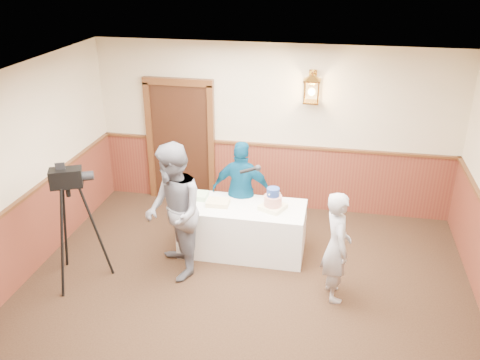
# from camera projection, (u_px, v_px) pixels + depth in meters

# --- Properties ---
(ground) EXTENTS (7.00, 7.00, 0.00)m
(ground) POSITION_uv_depth(u_px,v_px,m) (230.00, 339.00, 5.87)
(ground) COLOR black
(ground) RESTS_ON ground
(room_shell) EXTENTS (6.02, 7.02, 2.81)m
(room_shell) POSITION_uv_depth(u_px,v_px,m) (232.00, 204.00, 5.65)
(room_shell) COLOR beige
(room_shell) RESTS_ON ground
(display_table) EXTENTS (1.80, 0.80, 0.75)m
(display_table) POSITION_uv_depth(u_px,v_px,m) (243.00, 229.00, 7.45)
(display_table) COLOR white
(display_table) RESTS_ON ground
(tiered_cake) EXTENTS (0.42, 0.42, 0.33)m
(tiered_cake) POSITION_uv_depth(u_px,v_px,m) (273.00, 201.00, 7.15)
(tiered_cake) COLOR #FEF5C1
(tiered_cake) RESTS_ON display_table
(sheet_cake_yellow) EXTENTS (0.33, 0.26, 0.07)m
(sheet_cake_yellow) POSITION_uv_depth(u_px,v_px,m) (218.00, 203.00, 7.32)
(sheet_cake_yellow) COLOR #F9E195
(sheet_cake_yellow) RESTS_ON display_table
(sheet_cake_green) EXTENTS (0.32, 0.25, 0.07)m
(sheet_cake_green) POSITION_uv_depth(u_px,v_px,m) (197.00, 195.00, 7.52)
(sheet_cake_green) COLOR #A8E7A3
(sheet_cake_green) RESTS_ON display_table
(interviewer) EXTENTS (1.63, 1.15, 1.89)m
(interviewer) POSITION_uv_depth(u_px,v_px,m) (174.00, 212.00, 6.70)
(interviewer) COLOR slate
(interviewer) RESTS_ON ground
(baker) EXTENTS (0.49, 0.62, 1.48)m
(baker) POSITION_uv_depth(u_px,v_px,m) (337.00, 247.00, 6.31)
(baker) COLOR #A09FA4
(baker) RESTS_ON ground
(assistant_p) EXTENTS (0.94, 0.43, 1.58)m
(assistant_p) POSITION_uv_depth(u_px,v_px,m) (242.00, 192.00, 7.63)
(assistant_p) COLOR navy
(assistant_p) RESTS_ON ground
(tv_camera_rig) EXTENTS (0.63, 0.59, 1.62)m
(tv_camera_rig) POSITION_uv_depth(u_px,v_px,m) (74.00, 232.00, 6.67)
(tv_camera_rig) COLOR black
(tv_camera_rig) RESTS_ON ground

